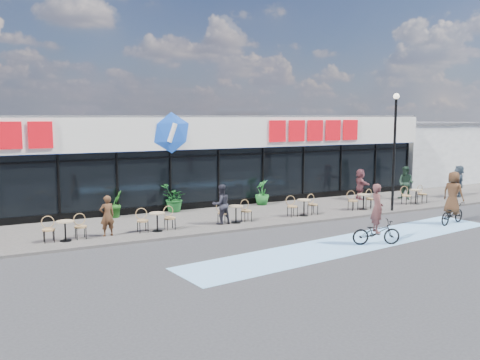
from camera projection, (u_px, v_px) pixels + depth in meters
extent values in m
plane|color=#28282B|center=(237.00, 246.00, 17.91)|extent=(120.00, 120.00, 0.00)
cube|color=#57514D|center=(190.00, 221.00, 21.88)|extent=(44.00, 5.00, 0.10)
cube|color=#77B0E2|center=(354.00, 243.00, 18.37)|extent=(14.17, 4.13, 0.01)
cube|color=black|center=(151.00, 175.00, 26.56)|extent=(30.00, 6.00, 3.00)
cube|color=silver|center=(151.00, 132.00, 26.15)|extent=(30.60, 6.30, 1.50)
cube|color=#47474C|center=(150.00, 116.00, 26.18)|extent=(30.60, 6.30, 0.10)
cube|color=#0D2A97|center=(170.00, 149.00, 23.68)|extent=(30.60, 0.08, 0.18)
cube|color=black|center=(170.00, 157.00, 23.74)|extent=(30.00, 0.06, 0.08)
cube|color=black|center=(171.00, 209.00, 24.05)|extent=(30.00, 0.10, 0.40)
cube|color=#BF0711|center=(315.00, 130.00, 26.95)|extent=(5.63, 0.18, 1.10)
ellipsoid|color=blue|center=(172.00, 133.00, 23.35)|extent=(1.90, 0.24, 1.90)
cylinder|color=black|center=(59.00, 188.00, 21.64)|extent=(0.10, 0.10, 3.00)
cylinder|color=black|center=(117.00, 185.00, 22.76)|extent=(0.10, 0.10, 3.00)
cylinder|color=black|center=(171.00, 182.00, 23.88)|extent=(0.10, 0.10, 3.00)
cylinder|color=black|center=(219.00, 179.00, 25.00)|extent=(0.10, 0.10, 3.00)
cylinder|color=black|center=(263.00, 176.00, 26.13)|extent=(0.10, 0.10, 3.00)
cylinder|color=black|center=(303.00, 173.00, 27.25)|extent=(0.10, 0.10, 3.00)
cylinder|color=black|center=(341.00, 171.00, 28.37)|extent=(0.10, 0.10, 3.00)
cylinder|color=black|center=(375.00, 169.00, 29.49)|extent=(0.10, 0.10, 3.00)
cylinder|color=black|center=(407.00, 167.00, 30.62)|extent=(0.10, 0.10, 3.00)
cube|color=white|center=(423.00, 152.00, 36.59)|extent=(9.00, 7.00, 4.00)
cube|color=#47474C|center=(424.00, 123.00, 36.33)|extent=(9.20, 7.20, 0.12)
cylinder|color=black|center=(394.00, 155.00, 23.83)|extent=(0.12, 0.12, 5.27)
sphere|color=#FFF2CC|center=(396.00, 96.00, 23.48)|extent=(0.28, 0.28, 0.28)
cylinder|color=tan|center=(65.00, 221.00, 18.17)|extent=(0.60, 0.60, 0.04)
cylinder|color=black|center=(65.00, 231.00, 18.21)|extent=(0.06, 0.06, 0.70)
cylinder|color=black|center=(66.00, 241.00, 18.26)|extent=(0.40, 0.40, 0.02)
cylinder|color=tan|center=(157.00, 213.00, 19.71)|extent=(0.60, 0.60, 0.04)
cylinder|color=black|center=(157.00, 222.00, 19.75)|extent=(0.06, 0.06, 0.70)
cylinder|color=black|center=(157.00, 231.00, 19.80)|extent=(0.40, 0.40, 0.02)
cylinder|color=tan|center=(236.00, 206.00, 21.25)|extent=(0.60, 0.60, 0.04)
cylinder|color=black|center=(236.00, 214.00, 21.29)|extent=(0.06, 0.06, 0.70)
cylinder|color=black|center=(236.00, 223.00, 21.34)|extent=(0.40, 0.40, 0.02)
cylinder|color=tan|center=(304.00, 200.00, 22.78)|extent=(0.60, 0.60, 0.04)
cylinder|color=black|center=(304.00, 208.00, 22.83)|extent=(0.06, 0.06, 0.70)
cylinder|color=black|center=(304.00, 216.00, 22.87)|extent=(0.40, 0.40, 0.02)
cylinder|color=tan|center=(364.00, 195.00, 24.32)|extent=(0.60, 0.60, 0.04)
cylinder|color=black|center=(363.00, 202.00, 24.37)|extent=(0.06, 0.06, 0.70)
cylinder|color=black|center=(363.00, 209.00, 24.41)|extent=(0.40, 0.40, 0.02)
cylinder|color=tan|center=(416.00, 190.00, 25.86)|extent=(0.60, 0.60, 0.04)
cylinder|color=black|center=(416.00, 197.00, 25.91)|extent=(0.06, 0.06, 0.70)
cylinder|color=black|center=(416.00, 204.00, 25.95)|extent=(0.40, 0.40, 0.02)
imported|color=#1F5819|center=(116.00, 204.00, 22.48)|extent=(0.83, 0.83, 1.19)
imported|color=#18541F|center=(174.00, 198.00, 23.68)|extent=(1.56, 1.54, 1.31)
imported|color=#1A5C21|center=(262.00, 192.00, 25.63)|extent=(0.87, 0.87, 1.26)
imported|color=#472C19|center=(107.00, 216.00, 18.95)|extent=(0.61, 0.45, 1.54)
imported|color=#22222A|center=(221.00, 204.00, 21.03)|extent=(0.86, 0.69, 1.67)
imported|color=#1A2E22|center=(406.00, 183.00, 27.23)|extent=(0.92, 1.04, 1.79)
imported|color=brown|center=(360.00, 184.00, 27.28)|extent=(0.95, 1.61, 1.65)
imported|color=#33414F|center=(459.00, 181.00, 28.11)|extent=(1.63, 1.37, 1.76)
imported|color=black|center=(376.00, 232.00, 18.09)|extent=(1.82, 1.20, 0.91)
imported|color=#532D2A|center=(377.00, 208.00, 17.98)|extent=(0.63, 0.75, 1.75)
imported|color=black|center=(452.00, 214.00, 21.53)|extent=(1.83, 1.01, 0.91)
imported|color=#442A18|center=(453.00, 193.00, 21.42)|extent=(0.77, 0.99, 1.80)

